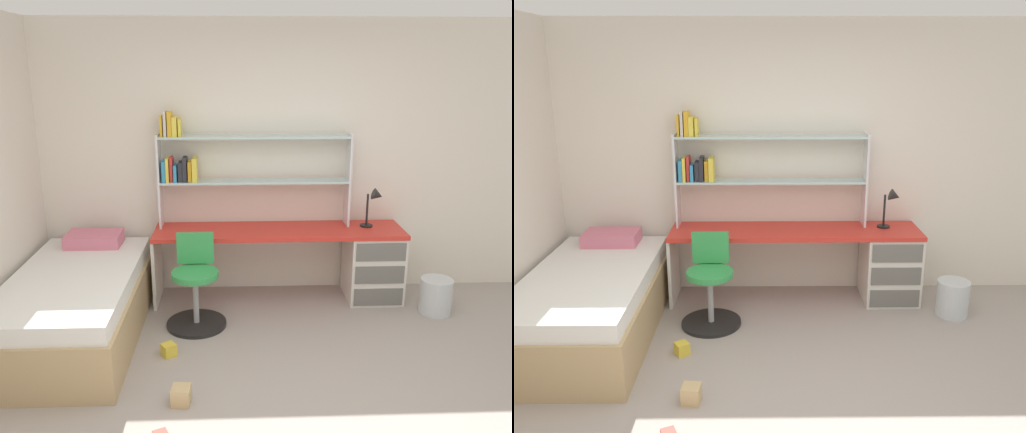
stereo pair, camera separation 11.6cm
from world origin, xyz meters
TOP-DOWN VIEW (x-y plane):
  - ground_plane at (0.00, 0.00)m, footprint 5.51×5.52m
  - room_shell at (-1.14, 1.14)m, footprint 5.51×5.52m
  - desk at (0.63, 1.96)m, footprint 2.33×0.54m
  - bookshelf_hutch at (-0.49, 2.12)m, footprint 1.79×0.22m
  - desk_lamp at (0.90, 1.99)m, footprint 0.20×0.17m
  - swivel_chair at (-0.76, 1.47)m, footprint 0.52×0.52m
  - bed_platform at (-1.73, 1.29)m, footprint 1.01×1.93m
  - waste_bin at (1.41, 1.60)m, footprint 0.29×0.29m
  - toy_block_yellow_0 at (-0.94, 0.94)m, footprint 0.14×0.14m
  - toy_block_natural_2 at (-0.78, 0.32)m, footprint 0.13×0.13m

SIDE VIEW (x-z plane):
  - ground_plane at x=0.00m, z-range -0.02..0.00m
  - toy_block_yellow_0 at x=-0.94m, z-range 0.00..0.10m
  - toy_block_natural_2 at x=-0.78m, z-range 0.00..0.12m
  - waste_bin at x=1.41m, z-range 0.00..0.33m
  - bed_platform at x=-1.73m, z-range -0.06..0.62m
  - swivel_chair at x=-0.76m, z-range -0.08..0.71m
  - desk at x=0.63m, z-range 0.06..0.76m
  - desk_lamp at x=0.90m, z-range 0.76..1.15m
  - room_shell at x=-1.14m, z-range 0.00..2.61m
  - bookshelf_hutch at x=-0.49m, z-range 0.77..1.86m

